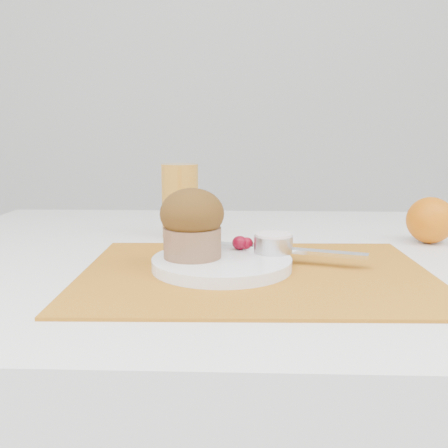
{
  "coord_description": "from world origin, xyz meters",
  "views": [
    {
      "loc": [
        -0.06,
        -0.71,
        0.94
      ],
      "look_at": [
        -0.09,
        0.02,
        0.8
      ],
      "focal_mm": 40.0,
      "sensor_mm": 36.0,
      "label": 1
    }
  ],
  "objects_px": {
    "plate": "(222,263)",
    "muffin": "(192,223)",
    "orange": "(430,220)",
    "juice_glass": "(180,201)"
  },
  "relations": [
    {
      "from": "plate",
      "to": "muffin",
      "type": "bearing_deg",
      "value": 178.6
    },
    {
      "from": "orange",
      "to": "juice_glass",
      "type": "distance_m",
      "value": 0.43
    },
    {
      "from": "plate",
      "to": "muffin",
      "type": "xyz_separation_m",
      "value": [
        -0.04,
        0.0,
        0.05
      ]
    },
    {
      "from": "plate",
      "to": "muffin",
      "type": "height_order",
      "value": "muffin"
    },
    {
      "from": "muffin",
      "to": "plate",
      "type": "bearing_deg",
      "value": -1.4
    },
    {
      "from": "orange",
      "to": "muffin",
      "type": "xyz_separation_m",
      "value": [
        -0.38,
        -0.18,
        0.03
      ]
    },
    {
      "from": "plate",
      "to": "orange",
      "type": "relative_size",
      "value": 2.41
    },
    {
      "from": "orange",
      "to": "plate",
      "type": "bearing_deg",
      "value": -151.68
    },
    {
      "from": "juice_glass",
      "to": "plate",
      "type": "bearing_deg",
      "value": -69.44
    },
    {
      "from": "plate",
      "to": "juice_glass",
      "type": "relative_size",
      "value": 1.45
    }
  ]
}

